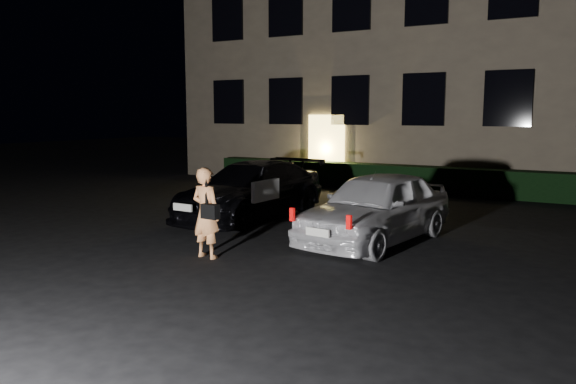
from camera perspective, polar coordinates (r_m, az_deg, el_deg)
The scene contains 6 objects.
ground at distance 9.44m, azimuth -6.21°, elevation -7.66°, with size 80.00×80.00×0.00m, color black.
building at distance 23.22m, azimuth 16.77°, elevation 16.20°, with size 20.00×8.11×12.00m.
hedge at distance 18.75m, azimuth 12.97°, elevation 1.28°, with size 15.00×0.70×0.85m, color black.
sedan at distance 13.77m, azimuth -3.78°, elevation 0.21°, with size 2.11×4.86×1.37m.
hatch at distance 11.24m, azimuth 8.95°, elevation -1.51°, with size 2.23×4.33×1.41m.
man at distance 9.97m, azimuth -8.30°, elevation -2.09°, with size 0.67×0.43×1.61m.
Camera 1 is at (5.37, -7.34, 2.53)m, focal length 35.00 mm.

